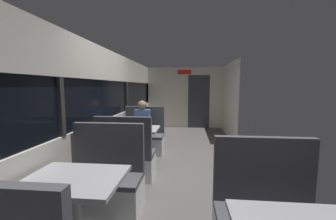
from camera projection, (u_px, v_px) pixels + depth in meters
name	position (u px, v px, depth m)	size (l,w,h in m)	color
ground_plane	(179.00, 170.00, 4.01)	(3.30, 9.20, 0.02)	#514F4C
carriage_window_panel_left	(104.00, 111.00, 4.03)	(0.09, 8.48, 2.30)	beige
carriage_end_bulkhead	(186.00, 98.00, 8.03)	(2.90, 0.11, 2.30)	beige
carriage_aisle_panel_right	(229.00, 100.00, 6.71)	(0.08, 2.40, 2.30)	beige
dining_table_near_window	(75.00, 187.00, 1.96)	(0.90, 0.70, 0.74)	#9E9EA3
bench_near_window_facing_entry	(105.00, 184.00, 2.69)	(0.95, 0.50, 1.10)	silver
dining_table_mid_window	(136.00, 133.00, 4.26)	(0.90, 0.70, 0.74)	#9E9EA3
bench_mid_window_facing_end	(126.00, 160.00, 3.60)	(0.95, 0.50, 1.10)	silver
bench_mid_window_facing_entry	(144.00, 139.00, 4.98)	(0.95, 0.50, 1.10)	silver
seated_passenger	(143.00, 131.00, 4.89)	(0.47, 0.55, 1.26)	#26262D
coffee_cup_primary	(140.00, 125.00, 4.34)	(0.07, 0.07, 0.09)	white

